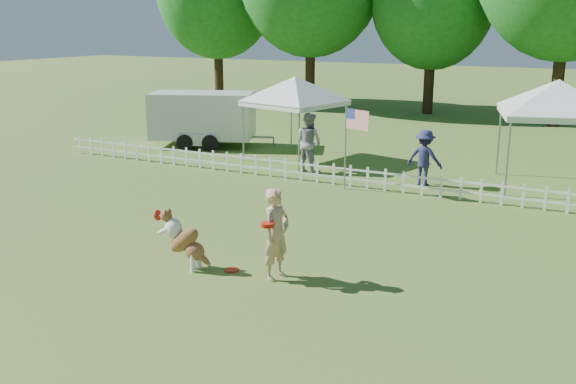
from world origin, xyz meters
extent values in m
plane|color=#2D591C|center=(0.00, 0.00, 0.00)|extent=(120.00, 120.00, 0.00)
imported|color=tan|center=(0.59, 0.35, 0.81)|extent=(0.47, 0.64, 1.62)
cylinder|color=red|center=(-0.30, 0.27, 0.01)|extent=(0.34, 0.34, 0.02)
imported|color=gray|center=(-2.57, 8.14, 0.89)|extent=(1.02, 0.89, 1.79)
imported|color=#24264D|center=(0.97, 8.12, 0.77)|extent=(1.04, 0.65, 1.54)
camera|label=1|loc=(5.66, -8.87, 4.34)|focal=40.00mm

